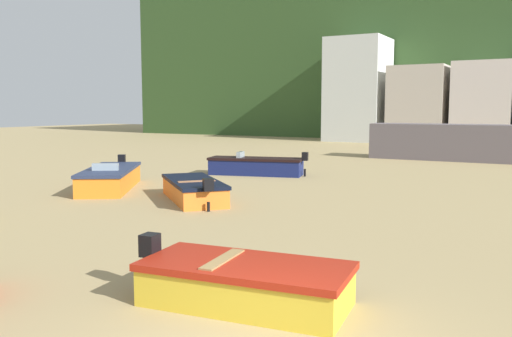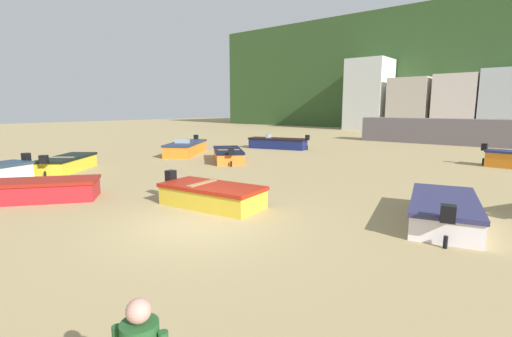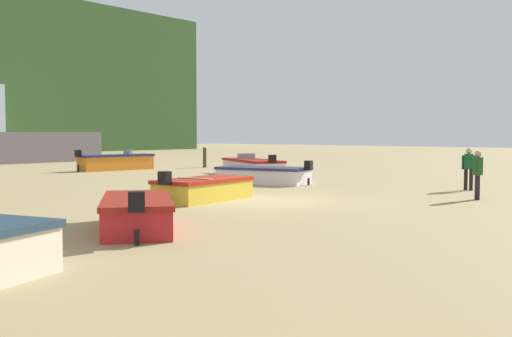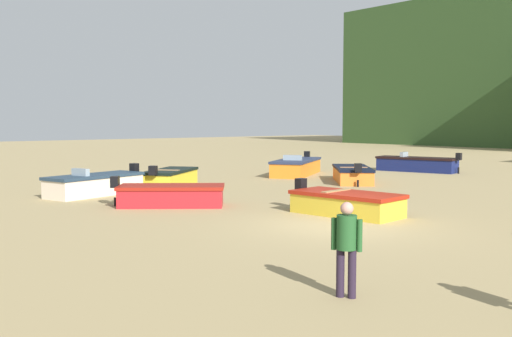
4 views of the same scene
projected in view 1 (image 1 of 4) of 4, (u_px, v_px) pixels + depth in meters
name	position (u px, v px, depth m)	size (l,w,h in m)	color
townhouse_far_left	(358.00, 90.00, 53.98)	(5.55, 5.71, 10.21)	silver
townhouse_left	(420.00, 105.00, 51.53)	(5.13, 6.44, 7.21)	beige
townhouse_centre	(484.00, 104.00, 48.78)	(4.96, 6.34, 7.40)	silver
boat_orange_4	(194.00, 190.00, 19.23)	(4.19, 4.03, 1.06)	orange
boat_yellow_7	(245.00, 283.00, 9.00)	(3.84, 2.01, 1.05)	gold
boat_navy_8	(256.00, 166.00, 26.58)	(4.98, 2.51, 1.18)	#131D52
boat_orange_10	(110.00, 178.00, 21.95)	(4.23, 5.23, 1.18)	orange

